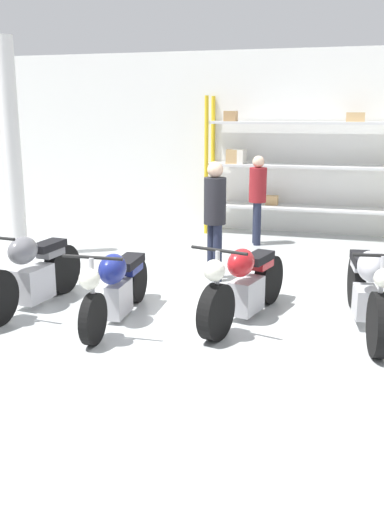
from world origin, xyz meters
name	(u,v)px	position (x,y,z in m)	size (l,w,h in m)	color
ground_plane	(183,321)	(0.00, 0.00, 0.00)	(30.00, 30.00, 0.00)	#B2B7B7
back_wall	(261,143)	(0.00, 5.60, 1.80)	(30.00, 0.08, 3.60)	white
shelving_rack	(298,164)	(0.79, 5.23, 1.43)	(3.90, 0.63, 2.72)	gold
support_pillar	(12,150)	(-3.65, 2.33, 1.80)	(0.28, 0.28, 3.60)	silver
motorcycle_grey	(31,274)	(-1.98, -0.04, 0.44)	(0.60, 2.03, 1.06)	black
motorcycle_blue	(116,285)	(-0.75, -0.21, 0.45)	(0.67, 2.02, 0.96)	black
motorcycle_red	(244,285)	(0.68, 0.24, 0.43)	(0.83, 2.04, 1.01)	black
motorcycle_silver	(367,289)	(2.07, 0.34, 0.47)	(0.62, 2.19, 1.06)	black
person_browsing	(215,211)	(-0.05, 1.78, 1.03)	(0.45, 0.45, 1.74)	#1E2338
person_near_rack	(258,193)	(0.17, 4.26, 0.96)	(0.40, 0.40, 1.64)	#1E2338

